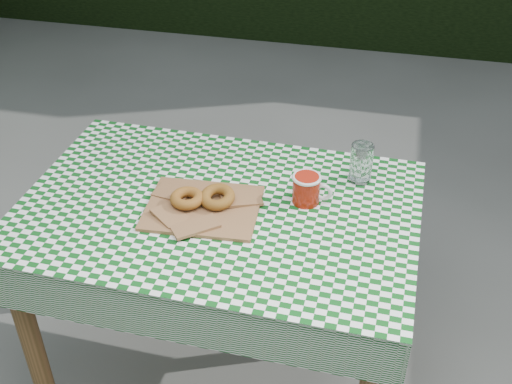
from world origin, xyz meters
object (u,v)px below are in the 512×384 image
at_px(table, 222,303).
at_px(coffee_mug, 306,189).
at_px(drinking_glass, 361,163).
at_px(paper_bag, 203,207).

distance_m(table, coffee_mug, 0.49).
bearing_deg(coffee_mug, table, -157.81).
height_order(table, coffee_mug, coffee_mug).
relative_size(table, coffee_mug, 7.12).
bearing_deg(drinking_glass, coffee_mug, -133.96).
distance_m(paper_bag, coffee_mug, 0.29).
xyz_separation_m(paper_bag, coffee_mug, (0.27, 0.10, 0.03)).
relative_size(coffee_mug, drinking_glass, 1.28).
bearing_deg(coffee_mug, paper_bag, -155.76).
bearing_deg(table, drinking_glass, 31.87).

